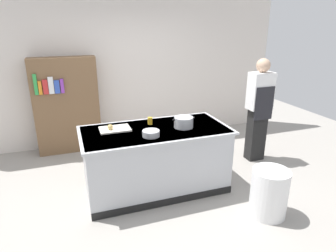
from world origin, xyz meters
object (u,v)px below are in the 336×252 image
at_px(stock_pot, 184,122).
at_px(juice_cup, 150,121).
at_px(onion, 110,127).
at_px(mixing_bowl, 151,133).
at_px(bookshelf, 67,106).
at_px(trash_bin, 269,193).
at_px(person_chef, 259,108).

xyz_separation_m(stock_pot, juice_cup, (-0.39, 0.28, -0.02)).
distance_m(onion, mixing_bowl, 0.57).
bearing_deg(mixing_bowl, bookshelf, 115.39).
xyz_separation_m(juice_cup, bookshelf, (-1.08, 1.58, -0.10)).
relative_size(stock_pot, juice_cup, 3.22).
bearing_deg(trash_bin, juice_cup, 131.86).
xyz_separation_m(trash_bin, bookshelf, (-2.20, 2.83, 0.55)).
relative_size(stock_pot, mixing_bowl, 1.48).
distance_m(juice_cup, bookshelf, 1.91).
relative_size(onion, person_chef, 0.04).
distance_m(person_chef, bookshelf, 3.31).
relative_size(juice_cup, bookshelf, 0.06).
bearing_deg(onion, bookshelf, 106.97).
height_order(juice_cup, person_chef, person_chef).
bearing_deg(juice_cup, person_chef, 4.17).
bearing_deg(trash_bin, person_chef, 60.60).
relative_size(person_chef, bookshelf, 1.01).
bearing_deg(bookshelf, stock_pot, -51.51).
distance_m(juice_cup, trash_bin, 1.80).
bearing_deg(onion, person_chef, 5.37).
xyz_separation_m(stock_pot, bookshelf, (-1.47, 1.85, -0.12)).
xyz_separation_m(juice_cup, trash_bin, (1.12, -1.25, -0.65)).
relative_size(onion, bookshelf, 0.04).
bearing_deg(trash_bin, onion, 145.57).
distance_m(mixing_bowl, person_chef, 2.11).
height_order(juice_cup, trash_bin, juice_cup).
relative_size(onion, juice_cup, 0.74).
distance_m(stock_pot, mixing_bowl, 0.54).
bearing_deg(trash_bin, stock_pot, 126.70).
bearing_deg(bookshelf, person_chef, -25.71).
height_order(mixing_bowl, bookshelf, bookshelf).
xyz_separation_m(stock_pot, trash_bin, (0.73, -0.98, -0.67)).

